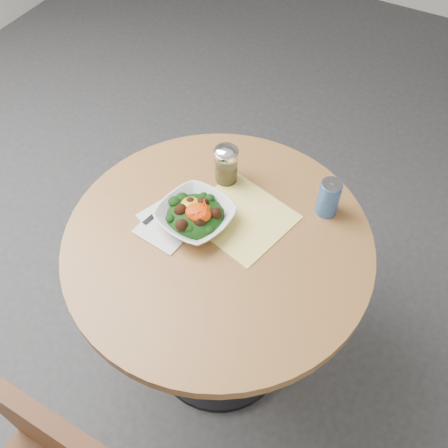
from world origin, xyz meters
name	(u,v)px	position (x,y,z in m)	size (l,w,h in m)	color
ground	(220,348)	(0.00, 0.00, 0.00)	(6.00, 6.00, 0.00)	#2F3032
table	(218,275)	(0.00, 0.00, 0.55)	(0.90, 0.90, 0.75)	black
cloth_napkin	(241,217)	(0.02, 0.10, 0.75)	(0.28, 0.25, 0.00)	yellow
paper_napkins	(168,222)	(-0.16, -0.02, 0.75)	(0.19, 0.21, 0.00)	silver
salad_bowl	(195,215)	(-0.09, 0.02, 0.78)	(0.25, 0.25, 0.08)	white
fork	(168,203)	(-0.20, 0.04, 0.76)	(0.06, 0.19, 0.00)	black
spice_shaker	(226,164)	(-0.09, 0.22, 0.82)	(0.08, 0.08, 0.14)	silver
beverage_can	(329,198)	(0.23, 0.25, 0.81)	(0.06, 0.06, 0.12)	#0D2B99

